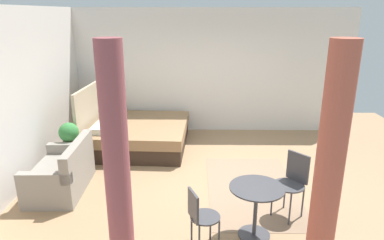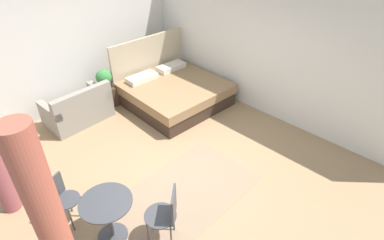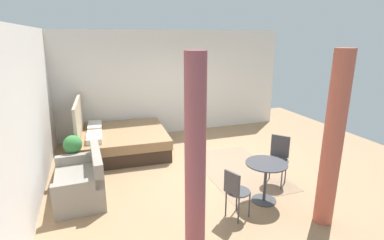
% 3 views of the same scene
% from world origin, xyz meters
% --- Properties ---
extents(ground_plane, '(8.29, 9.55, 0.02)m').
position_xyz_m(ground_plane, '(0.00, 0.00, -0.01)').
color(ground_plane, '#9E7A56').
extents(wall_back, '(8.29, 0.12, 2.89)m').
position_xyz_m(wall_back, '(0.00, 3.27, 1.45)').
color(wall_back, silver).
rests_on(wall_back, ground).
extents(wall_right, '(0.12, 6.55, 2.89)m').
position_xyz_m(wall_right, '(2.65, 0.00, 1.45)').
color(wall_right, silver).
rests_on(wall_right, ground).
extents(area_rug, '(2.40, 1.43, 0.01)m').
position_xyz_m(area_rug, '(-0.38, -0.53, 0.00)').
color(area_rug, '#93755B').
rests_on(area_rug, ground).
extents(bed, '(2.12, 2.07, 1.36)m').
position_xyz_m(bed, '(1.47, 1.68, 0.30)').
color(bed, '#38281E').
rests_on(bed, ground).
extents(couch, '(1.31, 0.82, 0.83)m').
position_xyz_m(couch, '(-0.46, 2.55, 0.29)').
color(couch, gray).
rests_on(couch, ground).
extents(nightstand, '(0.47, 0.42, 0.46)m').
position_xyz_m(nightstand, '(0.42, 2.70, 0.23)').
color(nightstand, '#473323').
rests_on(nightstand, ground).
extents(potted_plant, '(0.35, 0.35, 0.44)m').
position_xyz_m(potted_plant, '(0.32, 2.68, 0.70)').
color(potted_plant, brown).
rests_on(potted_plant, nightstand).
extents(vase, '(0.13, 0.13, 0.20)m').
position_xyz_m(vase, '(0.54, 2.66, 0.56)').
color(vase, silver).
rests_on(vase, nightstand).
extents(balcony_table, '(0.69, 0.69, 0.70)m').
position_xyz_m(balcony_table, '(-1.62, -0.37, 0.49)').
color(balcony_table, '#3F3F44').
rests_on(balcony_table, ground).
extents(cafe_chair_near_window, '(0.47, 0.47, 0.80)m').
position_xyz_m(cafe_chair_near_window, '(-1.90, 0.34, 0.49)').
color(cafe_chair_near_window, '#3F3F44').
rests_on(cafe_chair_near_window, ground).
extents(cafe_chair_near_couch, '(0.61, 0.61, 0.92)m').
position_xyz_m(cafe_chair_near_couch, '(-1.11, -0.97, 0.56)').
color(cafe_chair_near_couch, '#3F3F44').
rests_on(cafe_chair_near_couch, ground).
extents(curtain_left, '(0.27, 0.27, 2.57)m').
position_xyz_m(curtain_left, '(-2.40, -0.91, 1.29)').
color(curtain_left, '#C15B47').
rests_on(curtain_left, ground).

